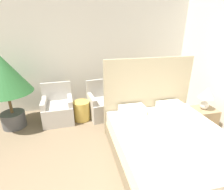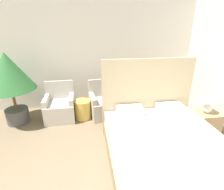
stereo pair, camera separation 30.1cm
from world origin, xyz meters
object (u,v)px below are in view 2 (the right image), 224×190
(nightstand, at_px, (205,122))
(side_table, at_px, (83,109))
(armchair_near_window_left, at_px, (60,108))
(bed, at_px, (164,145))
(table_lamp, at_px, (210,99))
(potted_palm, at_px, (9,76))
(armchair_near_window_right, at_px, (104,106))

(nightstand, xyz_separation_m, side_table, (-2.57, 0.95, 0.01))
(armchair_near_window_left, xyz_separation_m, nightstand, (3.11, -1.00, -0.05))
(armchair_near_window_left, bearing_deg, bed, -44.10)
(armchair_near_window_left, distance_m, table_lamp, 3.29)
(bed, height_order, potted_palm, potted_palm)
(nightstand, bearing_deg, armchair_near_window_left, 162.21)
(potted_palm, bearing_deg, nightstand, -13.44)
(bed, xyz_separation_m, armchair_near_window_right, (-0.80, 1.70, -0.04))
(armchair_near_window_right, bearing_deg, bed, -72.67)
(armchair_near_window_left, bearing_deg, potted_palm, 179.40)
(potted_palm, bearing_deg, armchair_near_window_left, 1.35)
(potted_palm, xyz_separation_m, table_lamp, (4.07, -0.97, -0.37))
(side_table, bearing_deg, table_lamp, -20.26)
(armchair_near_window_left, height_order, side_table, armchair_near_window_left)
(armchair_near_window_left, height_order, armchair_near_window_right, same)
(potted_palm, distance_m, side_table, 1.76)
(bed, relative_size, armchair_near_window_right, 2.34)
(bed, height_order, side_table, bed)
(armchair_near_window_right, bearing_deg, armchair_near_window_left, 172.03)
(bed, bearing_deg, potted_palm, 149.50)
(side_table, bearing_deg, armchair_near_window_left, 174.82)
(armchair_near_window_right, relative_size, table_lamp, 1.83)
(nightstand, bearing_deg, side_table, 159.74)
(table_lamp, bearing_deg, potted_palm, 166.57)
(potted_palm, relative_size, nightstand, 3.13)
(armchair_near_window_left, relative_size, side_table, 1.90)
(armchair_near_window_right, distance_m, potted_palm, 2.22)
(bed, distance_m, side_table, 2.13)
(bed, relative_size, table_lamp, 4.26)
(potted_palm, height_order, side_table, potted_palm)
(table_lamp, relative_size, side_table, 1.04)
(armchair_near_window_left, height_order, potted_palm, potted_palm)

